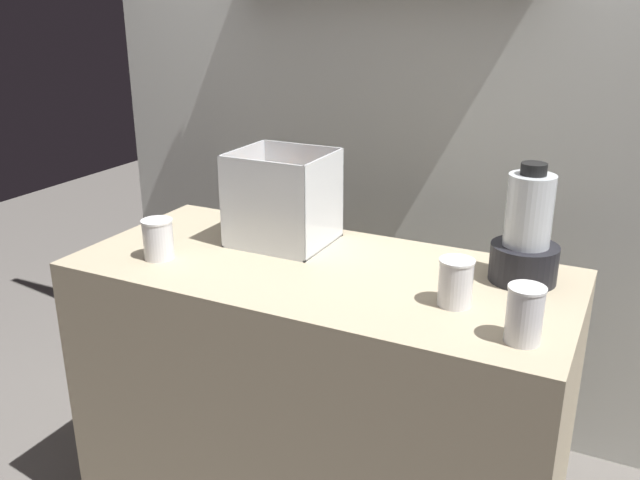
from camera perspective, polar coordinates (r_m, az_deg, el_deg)
counter at (r=2.09m, az=0.00°, el=-13.76°), size 1.40×0.64×0.90m
back_wall_unit at (r=2.48m, az=7.94°, el=11.78°), size 2.60×0.24×2.50m
carrot_display_bin at (r=2.05m, az=-3.25°, el=2.12°), size 0.28×0.26×0.28m
blender_pitcher at (r=1.83m, az=17.11°, el=0.21°), size 0.18×0.18×0.32m
juice_cup_mango_far_left at (r=1.98m, az=-13.56°, el=-0.05°), size 0.09×0.09×0.12m
juice_cup_carrot_left at (r=1.67m, az=11.42°, el=-3.72°), size 0.09×0.09×0.12m
juice_cup_mango_middle at (r=1.53m, az=16.94°, el=-6.36°), size 0.08×0.08×0.13m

